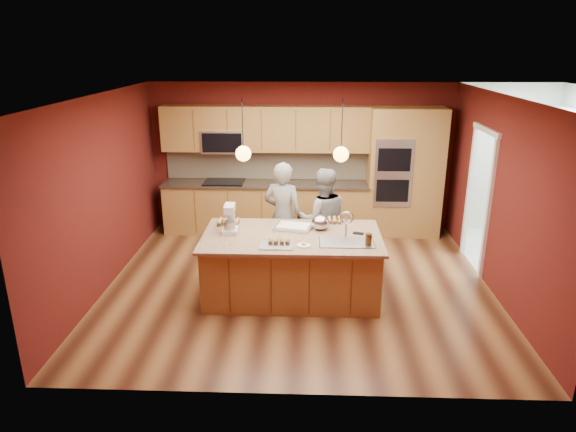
{
  "coord_description": "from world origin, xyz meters",
  "views": [
    {
      "loc": [
        0.11,
        -6.81,
        3.35
      ],
      "look_at": [
        -0.15,
        -0.1,
        1.08
      ],
      "focal_mm": 32.0,
      "sensor_mm": 36.0,
      "label": 1
    }
  ],
  "objects_px": {
    "stand_mixer": "(230,220)",
    "mixing_bowl": "(320,223)",
    "island": "(293,265)",
    "person_right": "(323,219)",
    "person_left": "(283,216)"
  },
  "relations": [
    {
      "from": "person_left",
      "to": "person_right",
      "type": "bearing_deg",
      "value": -161.64
    },
    {
      "from": "person_right",
      "to": "stand_mixer",
      "type": "distance_m",
      "value": 1.56
    },
    {
      "from": "person_right",
      "to": "stand_mixer",
      "type": "bearing_deg",
      "value": 25.72
    },
    {
      "from": "person_left",
      "to": "person_right",
      "type": "height_order",
      "value": "person_left"
    },
    {
      "from": "island",
      "to": "stand_mixer",
      "type": "height_order",
      "value": "stand_mixer"
    },
    {
      "from": "person_right",
      "to": "stand_mixer",
      "type": "height_order",
      "value": "person_right"
    },
    {
      "from": "mixing_bowl",
      "to": "island",
      "type": "bearing_deg",
      "value": -146.61
    },
    {
      "from": "person_left",
      "to": "stand_mixer",
      "type": "xyz_separation_m",
      "value": [
        -0.68,
        -0.84,
        0.21
      ]
    },
    {
      "from": "mixing_bowl",
      "to": "stand_mixer",
      "type": "bearing_deg",
      "value": -172.79
    },
    {
      "from": "island",
      "to": "stand_mixer",
      "type": "bearing_deg",
      "value": 174.0
    },
    {
      "from": "island",
      "to": "stand_mixer",
      "type": "xyz_separation_m",
      "value": [
        -0.86,
        0.09,
        0.6
      ]
    },
    {
      "from": "island",
      "to": "person_right",
      "type": "height_order",
      "value": "person_right"
    },
    {
      "from": "person_right",
      "to": "mixing_bowl",
      "type": "height_order",
      "value": "person_right"
    },
    {
      "from": "island",
      "to": "person_right",
      "type": "relative_size",
      "value": 1.51
    },
    {
      "from": "stand_mixer",
      "to": "mixing_bowl",
      "type": "bearing_deg",
      "value": 4.9
    }
  ]
}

